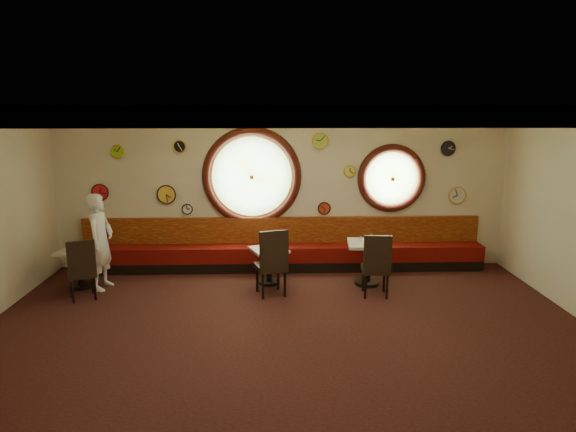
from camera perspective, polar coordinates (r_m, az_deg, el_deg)
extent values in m
cube|color=black|center=(7.85, -0.16, -12.01)|extent=(9.00, 6.00, 0.00)
cube|color=gold|center=(7.17, -0.18, 12.06)|extent=(9.00, 6.00, 0.02)
cube|color=beige|center=(10.29, -0.67, 3.06)|extent=(9.00, 0.02, 3.20)
cube|color=beige|center=(4.46, 1.00, -8.81)|extent=(9.00, 0.02, 3.20)
cube|color=#360F09|center=(10.12, -0.69, 11.49)|extent=(9.00, 0.10, 0.18)
cube|color=#360F09|center=(4.23, 1.04, 10.97)|extent=(9.00, 0.10, 0.18)
cube|color=black|center=(10.36, -0.62, -5.40)|extent=(8.00, 0.55, 0.20)
cube|color=#5A0907|center=(10.29, -0.62, -4.07)|extent=(8.00, 0.55, 0.30)
cube|color=#630907|center=(10.40, -0.65, -1.62)|extent=(8.00, 0.10, 0.55)
cylinder|color=#84AD67|center=(10.26, -4.04, 4.41)|extent=(1.66, 0.02, 1.66)
torus|color=#360F09|center=(10.24, -4.04, 4.40)|extent=(1.98, 0.18, 1.98)
torus|color=gold|center=(10.22, -4.04, 4.38)|extent=(1.61, 0.03, 1.61)
cylinder|color=#84AD67|center=(10.54, 11.41, 4.13)|extent=(1.10, 0.02, 1.10)
torus|color=#360F09|center=(10.52, 11.42, 4.12)|extent=(1.38, 0.18, 1.38)
torus|color=gold|center=(10.50, 11.46, 4.10)|extent=(1.09, 0.03, 1.09)
cylinder|color=red|center=(10.38, 4.04, 0.86)|extent=(0.24, 0.03, 0.24)
cylinder|color=#A7CC3F|center=(10.20, 3.58, 8.33)|extent=(0.30, 0.03, 0.30)
cylinder|color=silver|center=(10.94, 18.27, 2.19)|extent=(0.34, 0.03, 0.34)
cylinder|color=yellow|center=(10.48, -13.35, 2.34)|extent=(0.36, 0.03, 0.36)
cylinder|color=black|center=(10.31, -11.96, 7.58)|extent=(0.24, 0.03, 0.24)
cylinder|color=#90BD25|center=(10.59, -18.38, 6.80)|extent=(0.26, 0.03, 0.26)
cylinder|color=white|center=(10.46, -11.13, 0.75)|extent=(0.20, 0.03, 0.20)
cylinder|color=red|center=(10.81, -20.14, 2.48)|extent=(0.32, 0.03, 0.32)
cylinder|color=#D9DB49|center=(10.32, 6.87, 4.96)|extent=(0.22, 0.03, 0.22)
cylinder|color=black|center=(10.75, 17.34, 7.20)|extent=(0.28, 0.03, 0.28)
cylinder|color=black|center=(10.09, -21.97, -7.21)|extent=(0.40, 0.40, 0.05)
cylinder|color=black|center=(9.99, -22.11, -5.48)|extent=(0.11, 0.11, 0.64)
cube|color=silver|center=(9.90, -22.26, -3.63)|extent=(0.76, 0.76, 0.05)
cylinder|color=black|center=(9.57, -2.11, -7.35)|extent=(0.38, 0.38, 0.05)
cylinder|color=black|center=(9.48, -2.12, -5.61)|extent=(0.10, 0.10, 0.61)
cube|color=silver|center=(9.39, -2.14, -3.75)|extent=(0.79, 0.79, 0.04)
cylinder|color=black|center=(9.63, 8.75, -7.33)|extent=(0.46, 0.46, 0.06)
cylinder|color=black|center=(9.52, 8.82, -5.27)|extent=(0.12, 0.12, 0.72)
cube|color=silver|center=(9.42, 8.90, -3.08)|extent=(0.79, 0.79, 0.05)
cube|color=black|center=(9.39, -21.93, -5.95)|extent=(0.58, 0.58, 0.08)
cube|color=black|center=(9.12, -21.98, -4.34)|extent=(0.43, 0.24, 0.58)
cube|color=black|center=(8.90, -1.94, -5.66)|extent=(0.61, 0.61, 0.09)
cube|color=black|center=(8.60, -1.56, -3.75)|extent=(0.49, 0.20, 0.65)
cube|color=black|center=(8.99, 9.69, -5.86)|extent=(0.50, 0.50, 0.08)
cube|color=black|center=(8.70, 9.93, -4.10)|extent=(0.47, 0.10, 0.61)
cylinder|color=silver|center=(9.92, -22.86, -3.23)|extent=(0.03, 0.03, 0.10)
cylinder|color=silver|center=(9.44, -2.46, -3.24)|extent=(0.03, 0.03, 0.09)
cylinder|color=silver|center=(9.48, 8.06, -2.51)|extent=(0.03, 0.03, 0.09)
cylinder|color=silver|center=(9.80, -22.07, -3.30)|extent=(0.04, 0.04, 0.11)
cylinder|color=#BCBCC1|center=(9.30, -1.78, -3.48)|extent=(0.03, 0.03, 0.09)
cylinder|color=silver|center=(9.41, 9.32, -2.67)|extent=(0.03, 0.03, 0.09)
cylinder|color=gold|center=(9.90, -21.99, -2.96)|extent=(0.06, 0.06, 0.18)
cylinder|color=#C3872E|center=(9.39, -1.89, -3.06)|extent=(0.05, 0.05, 0.18)
cylinder|color=orange|center=(9.44, 9.27, -2.41)|extent=(0.05, 0.05, 0.15)
imported|color=white|center=(9.69, -20.12, -2.69)|extent=(0.51, 0.69, 1.72)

